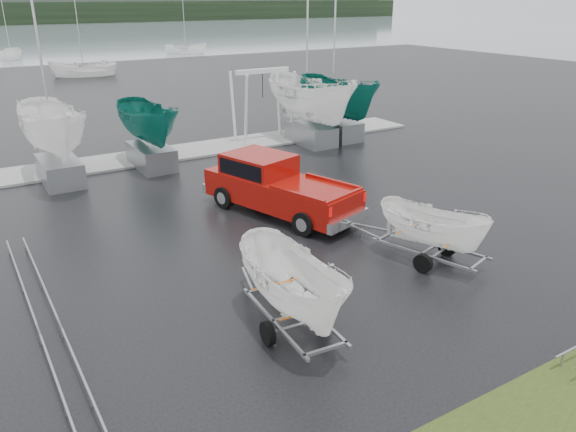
{
  "coord_description": "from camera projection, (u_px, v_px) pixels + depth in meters",
  "views": [
    {
      "loc": [
        -10.17,
        -15.11,
        7.97
      ],
      "look_at": [
        -1.22,
        -0.52,
        1.2
      ],
      "focal_mm": 35.0,
      "sensor_mm": 36.0,
      "label": 1
    }
  ],
  "objects": [
    {
      "name": "dock",
      "position": [
        176.0,
        153.0,
        30.14
      ],
      "size": [
        30.0,
        3.0,
        0.12
      ],
      "primitive_type": "cube",
      "color": "gray",
      "rests_on": "ground"
    },
    {
      "name": "keelboat_0",
      "position": [
        48.0,
        93.0,
        24.06
      ],
      "size": [
        2.53,
        3.2,
        10.7
      ],
      "color": "gray",
      "rests_on": "ground"
    },
    {
      "name": "moored_boat_5",
      "position": [
        12.0,
        59.0,
        73.93
      ],
      "size": [
        2.99,
        3.03,
        11.06
      ],
      "rotation": [
        0.0,
        0.0,
        5.92
      ],
      "color": "white",
      "rests_on": "ground"
    },
    {
      "name": "mast_rack_1",
      "position": [
        77.0,
        397.0,
        11.39
      ],
      "size": [
        0.56,
        6.5,
        0.06
      ],
      "rotation": [
        0.0,
        0.0,
        1.57
      ],
      "color": "gray",
      "rests_on": "ground"
    },
    {
      "name": "moored_boat_3",
      "position": [
        186.0,
        54.0,
        81.26
      ],
      "size": [
        3.2,
        3.18,
        11.03
      ],
      "rotation": [
        0.0,
        0.0,
        1.0
      ],
      "color": "white",
      "rests_on": "ground"
    },
    {
      "name": "keelboat_3",
      "position": [
        339.0,
        69.0,
        31.9
      ],
      "size": [
        2.55,
        3.2,
        10.72
      ],
      "color": "gray",
      "rests_on": "ground"
    },
    {
      "name": "trailer_parked",
      "position": [
        293.0,
        233.0,
        13.24
      ],
      "size": [
        1.84,
        3.68,
        5.03
      ],
      "rotation": [
        0.0,
        0.0,
        -0.08
      ],
      "color": "gray",
      "rests_on": "ground"
    },
    {
      "name": "moored_boat_2",
      "position": [
        84.0,
        76.0,
        58.65
      ],
      "size": [
        3.18,
        3.13,
        11.41
      ],
      "rotation": [
        0.0,
        0.0,
        4.46
      ],
      "color": "white",
      "rests_on": "ground"
    },
    {
      "name": "trailer_hitched",
      "position": [
        436.0,
        193.0,
        17.11
      ],
      "size": [
        2.17,
        3.79,
        4.25
      ],
      "rotation": [
        0.0,
        0.0,
        0.29
      ],
      "color": "gray",
      "rests_on": "ground"
    },
    {
      "name": "pickup_truck",
      "position": [
        274.0,
        184.0,
        21.76
      ],
      "size": [
        4.0,
        6.89,
        2.17
      ],
      "rotation": [
        0.0,
        0.0,
        0.29
      ],
      "color": "maroon",
      "rests_on": "ground"
    },
    {
      "name": "mast_rack_0",
      "position": [
        30.0,
        279.0,
        16.15
      ],
      "size": [
        0.56,
        6.5,
        0.06
      ],
      "rotation": [
        0.0,
        0.0,
        1.57
      ],
      "color": "gray",
      "rests_on": "ground"
    },
    {
      "name": "keelboat_1",
      "position": [
        146.0,
        99.0,
        26.55
      ],
      "size": [
        2.16,
        3.2,
        6.83
      ],
      "color": "gray",
      "rests_on": "ground"
    },
    {
      "name": "keelboat_2",
      "position": [
        312.0,
        64.0,
        30.53
      ],
      "size": [
        2.79,
        3.2,
        10.97
      ],
      "color": "gray",
      "rests_on": "ground"
    },
    {
      "name": "ground_plane",
      "position": [
        310.0,
        236.0,
        19.86
      ],
      "size": [
        120.0,
        120.0,
        0.0
      ],
      "primitive_type": "plane",
      "color": "black",
      "rests_on": "ground"
    },
    {
      "name": "boat_hoist",
      "position": [
        263.0,
        95.0,
        31.8
      ],
      "size": [
        3.3,
        2.18,
        4.12
      ],
      "color": "silver",
      "rests_on": "ground"
    }
  ]
}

